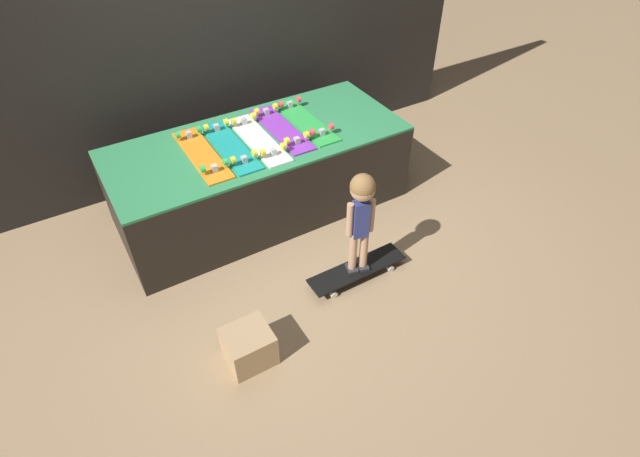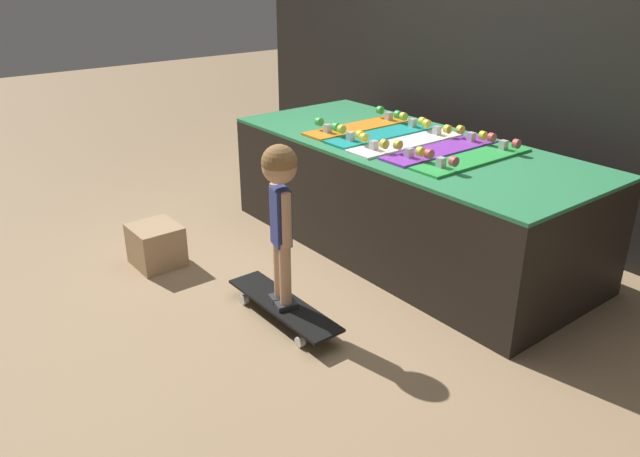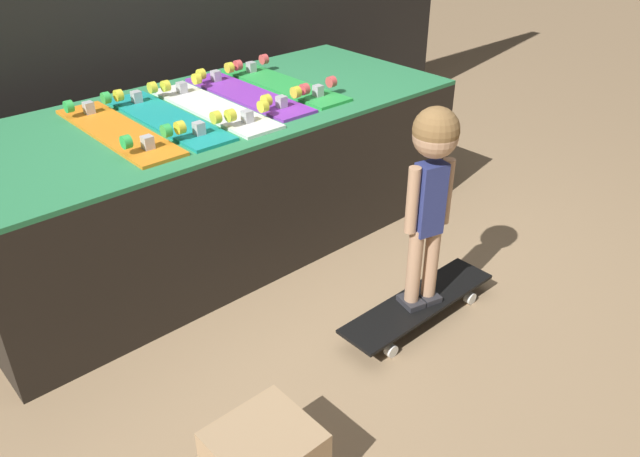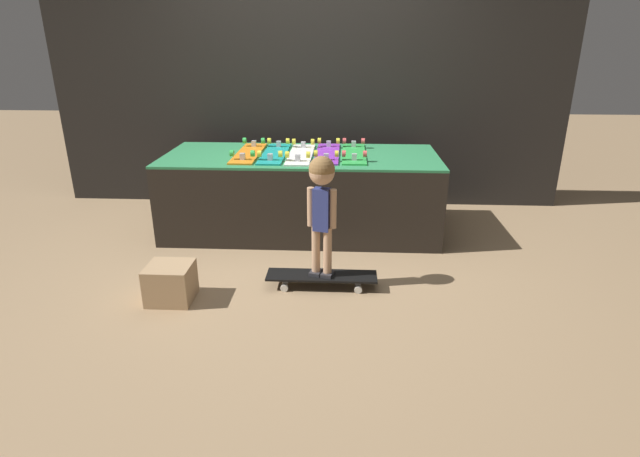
# 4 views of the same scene
# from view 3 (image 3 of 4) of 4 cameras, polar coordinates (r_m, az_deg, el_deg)

# --- Properties ---
(ground_plane) EXTENTS (16.00, 16.00, 0.00)m
(ground_plane) POSITION_cam_3_polar(r_m,az_deg,el_deg) (2.84, -2.70, -5.01)
(ground_plane) COLOR #9E7F5B
(display_rack) EXTENTS (2.34, 0.98, 0.68)m
(display_rack) POSITION_cam_3_polar(r_m,az_deg,el_deg) (3.06, -9.48, 4.78)
(display_rack) COLOR black
(display_rack) RESTS_ON ground_plane
(skateboard_orange_on_rack) EXTENTS (0.20, 0.80, 0.09)m
(skateboard_orange_on_rack) POSITION_cam_3_polar(r_m,az_deg,el_deg) (2.73, -18.05, 8.62)
(skateboard_orange_on_rack) COLOR orange
(skateboard_orange_on_rack) RESTS_ON display_rack
(skateboard_teal_on_rack) EXTENTS (0.20, 0.80, 0.09)m
(skateboard_teal_on_rack) POSITION_cam_3_polar(r_m,az_deg,el_deg) (2.81, -13.86, 9.89)
(skateboard_teal_on_rack) COLOR teal
(skateboard_teal_on_rack) RESTS_ON display_rack
(skateboard_white_on_rack) EXTENTS (0.20, 0.80, 0.09)m
(skateboard_white_on_rack) POSITION_cam_3_polar(r_m,az_deg,el_deg) (2.90, -9.75, 10.96)
(skateboard_white_on_rack) COLOR white
(skateboard_white_on_rack) RESTS_ON display_rack
(skateboard_purple_on_rack) EXTENTS (0.20, 0.80, 0.09)m
(skateboard_purple_on_rack) POSITION_cam_3_polar(r_m,az_deg,el_deg) (3.06, -6.68, 12.22)
(skateboard_purple_on_rack) COLOR purple
(skateboard_purple_on_rack) RESTS_ON display_rack
(skateboard_green_on_rack) EXTENTS (0.20, 0.80, 0.09)m
(skateboard_green_on_rack) POSITION_cam_3_polar(r_m,az_deg,el_deg) (3.19, -3.40, 13.15)
(skateboard_green_on_rack) COLOR green
(skateboard_green_on_rack) RESTS_ON display_rack
(skateboard_on_floor) EXTENTS (0.76, 0.19, 0.09)m
(skateboard_on_floor) POSITION_cam_3_polar(r_m,az_deg,el_deg) (2.62, 9.00, -6.86)
(skateboard_on_floor) COLOR black
(skateboard_on_floor) RESTS_ON ground_plane
(child) EXTENTS (0.20, 0.17, 0.83)m
(child) POSITION_cam_3_polar(r_m,az_deg,el_deg) (2.31, 10.18, 5.03)
(child) COLOR #2D2D33
(child) RESTS_ON skateboard_on_floor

